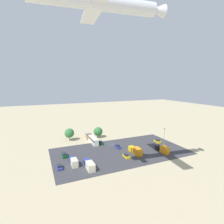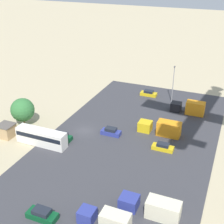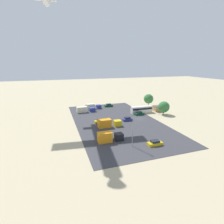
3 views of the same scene
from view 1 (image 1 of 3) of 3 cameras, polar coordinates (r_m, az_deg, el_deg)
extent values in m
plane|color=tan|center=(95.15, -0.16, -10.51)|extent=(400.00, 400.00, 0.00)
cube|color=#38383D|center=(85.97, 2.79, -12.72)|extent=(63.25, 34.18, 0.08)
cube|color=tan|center=(104.72, -7.65, -7.92)|extent=(3.16, 3.14, 2.73)
cube|color=#59514C|center=(104.31, -7.67, -7.18)|extent=(3.40, 3.38, 0.12)
cube|color=silver|center=(96.60, -6.08, -9.17)|extent=(2.47, 10.88, 3.29)
cube|color=black|center=(96.41, -6.09, -8.84)|extent=(2.51, 10.45, 0.92)
cube|color=#0C4723|center=(82.77, -15.21, -13.57)|extent=(2.00, 4.63, 0.94)
cube|color=#1E232D|center=(82.46, -15.23, -13.05)|extent=(1.68, 2.59, 0.69)
cube|color=#0C4723|center=(95.35, -3.75, -10.13)|extent=(1.94, 4.22, 0.94)
cube|color=#1E232D|center=(95.08, -3.75, -9.67)|extent=(1.63, 2.36, 0.69)
cube|color=gold|center=(79.62, 4.66, -14.25)|extent=(1.72, 4.30, 0.84)
cube|color=#1E232D|center=(79.33, 4.66, -13.77)|extent=(1.45, 2.41, 0.61)
cube|color=navy|center=(90.03, 1.86, -11.32)|extent=(1.85, 4.28, 0.94)
cube|color=#1E232D|center=(89.75, 1.86, -10.84)|extent=(1.56, 2.40, 0.69)
cube|color=gold|center=(101.10, 14.65, -9.30)|extent=(1.97, 4.53, 0.87)
cube|color=#1E232D|center=(100.86, 14.67, -8.89)|extent=(1.66, 2.53, 0.64)
cube|color=navy|center=(72.87, -16.75, -16.98)|extent=(1.89, 4.17, 0.85)
cube|color=#1E232D|center=(72.55, -16.78, -16.45)|extent=(1.59, 2.34, 0.63)
cube|color=gold|center=(86.62, 6.46, -11.79)|extent=(2.59, 2.80, 2.20)
cube|color=orange|center=(82.24, 8.36, -12.66)|extent=(2.59, 4.99, 3.14)
cube|color=navy|center=(77.19, -12.85, -14.80)|extent=(2.32, 2.34, 1.96)
cube|color=beige|center=(73.05, -12.18, -15.86)|extent=(2.32, 4.17, 2.80)
cube|color=navy|center=(73.96, -8.29, -15.76)|extent=(2.56, 2.80, 2.00)
cube|color=beige|center=(69.18, -7.07, -17.19)|extent=(2.56, 4.98, 2.86)
cube|color=black|center=(90.17, 14.85, -11.16)|extent=(2.41, 2.49, 2.26)
cube|color=orange|center=(86.65, 16.83, -11.77)|extent=(2.41, 4.42, 3.23)
cylinder|color=brown|center=(106.49, -4.54, -7.86)|extent=(0.36, 0.36, 1.72)
sphere|color=#337038|center=(105.68, -4.56, -6.37)|extent=(5.35, 5.35, 5.35)
cylinder|color=brown|center=(103.74, -13.69, -8.41)|extent=(0.36, 0.36, 2.31)
sphere|color=#337038|center=(102.83, -13.76, -6.72)|extent=(5.39, 5.39, 5.39)
cylinder|color=gray|center=(93.84, 16.61, -8.09)|extent=(0.20, 0.20, 9.51)
cube|color=#4C4C51|center=(92.51, 16.76, -5.17)|extent=(0.90, 0.28, 0.20)
cylinder|color=silver|center=(52.12, -5.31, 32.10)|extent=(32.92, 7.69, 3.84)
cone|color=silver|center=(58.07, 14.50, 29.42)|extent=(4.62, 4.12, 3.64)
cube|color=silver|center=(51.90, -5.30, 31.52)|extent=(8.04, 29.76, 0.36)
camera|label=2|loc=(55.83, -42.51, 9.01)|focal=50.00mm
camera|label=3|loc=(112.43, 41.46, 2.84)|focal=28.00mm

